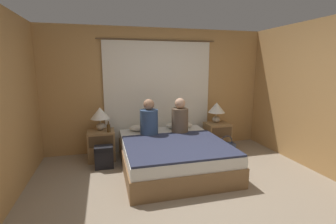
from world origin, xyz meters
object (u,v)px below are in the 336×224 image
person_left_in_bed (149,120)px  backpack_on_floor (104,156)px  pillow_right (179,125)px  pillow_left (143,128)px  nightstand_left (102,145)px  lamp_right (217,109)px  beer_bottle_on_left_stand (109,128)px  lamp_left (100,115)px  nightstand_right (217,136)px  bed (173,155)px  handbag_on_floor (226,148)px  person_right_in_bed (180,118)px

person_left_in_bed → backpack_on_floor: person_left_in_bed is taller
pillow_right → backpack_on_floor: bearing=-161.3°
pillow_left → person_left_in_bed: person_left_in_bed is taller
nightstand_left → pillow_left: 0.86m
lamp_right → pillow_left: bearing=178.6°
nightstand_left → beer_bottle_on_left_stand: bearing=-40.5°
person_left_in_bed → lamp_left: bearing=159.9°
lamp_left → nightstand_right: bearing=-1.7°
nightstand_left → lamp_left: size_ratio=1.29×
bed → pillow_left: (-0.37, 0.81, 0.30)m
nightstand_right → backpack_on_floor: nightstand_right is taller
handbag_on_floor → person_left_in_bed: bearing=175.4°
lamp_left → beer_bottle_on_left_stand: 0.32m
handbag_on_floor → nightstand_right: bearing=94.4°
bed → person_left_in_bed: (-0.32, 0.46, 0.53)m
lamp_left → pillow_left: 0.87m
beer_bottle_on_left_stand → handbag_on_floor: beer_bottle_on_left_stand is taller
beer_bottle_on_left_stand → pillow_right: bearing=9.1°
pillow_left → person_left_in_bed: bearing=-81.5°
person_left_in_bed → pillow_right: bearing=27.1°
lamp_left → pillow_left: lamp_left is taller
person_left_in_bed → backpack_on_floor: (-0.83, -0.16, -0.54)m
lamp_left → pillow_right: bearing=1.4°
nightstand_right → beer_bottle_on_left_stand: 2.26m
person_right_in_bed → nightstand_right: bearing=15.2°
bed → nightstand_right: (1.19, 0.70, 0.04)m
lamp_left → person_right_in_bed: bearing=-12.2°
backpack_on_floor → person_right_in_bed: bearing=6.4°
pillow_left → pillow_right: bearing=0.0°
nightstand_right → person_right_in_bed: (-0.91, -0.25, 0.49)m
bed → backpack_on_floor: 1.19m
bed → handbag_on_floor: (1.21, 0.33, -0.11)m
lamp_right → person_right_in_bed: person_right_in_bed is taller
pillow_left → pillow_right: (0.75, 0.00, 0.00)m
handbag_on_floor → nightstand_left: bearing=171.2°
pillow_right → beer_bottle_on_left_stand: bearing=-170.9°
nightstand_left → handbag_on_floor: 2.43m
pillow_left → pillow_right: size_ratio=1.00×
lamp_left → handbag_on_floor: size_ratio=1.10×
pillow_right → person_left_in_bed: bearing=-152.9°
pillow_right → person_right_in_bed: person_right_in_bed is taller
nightstand_right → pillow_right: bearing=172.4°
pillow_left → handbag_on_floor: pillow_left is taller
lamp_left → backpack_on_floor: size_ratio=1.10×
lamp_left → lamp_right: same height
pillow_right → bed: bearing=-114.7°
person_right_in_bed → backpack_on_floor: (-1.42, -0.16, -0.55)m
nightstand_left → person_right_in_bed: size_ratio=0.83×
lamp_left → pillow_right: 1.59m
nightstand_left → bed: bearing=-30.7°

